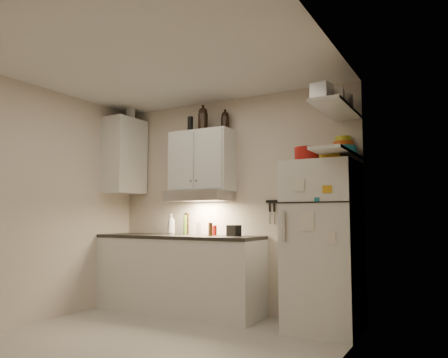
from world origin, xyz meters
The scene contains 36 objects.
floor centered at (0.00, 0.00, -0.01)m, with size 3.20×3.00×0.02m, color #BAB4AC.
ceiling centered at (0.00, 0.00, 2.61)m, with size 3.20×3.00×0.02m, color silver.
back_wall centered at (0.00, 1.51, 1.30)m, with size 3.20×0.02×2.60m, color beige.
left_wall centered at (-1.61, 0.00, 1.30)m, with size 0.02×3.00×2.60m, color beige.
right_wall centered at (1.61, 0.00, 1.30)m, with size 0.02×3.00×2.60m, color beige.
base_cabinet centered at (-0.55, 1.20, 0.44)m, with size 2.10×0.60×0.88m, color silver.
countertop centered at (-0.55, 1.20, 0.90)m, with size 2.10×0.62×0.04m, color black.
upper_cabinet centered at (-0.30, 1.33, 1.83)m, with size 0.80×0.33×0.75m, color silver.
side_cabinet centered at (-1.44, 1.20, 1.95)m, with size 0.33×0.55×1.00m, color silver.
range_hood centered at (-0.30, 1.27, 1.39)m, with size 0.76×0.46×0.12m, color silver.
fridge centered at (1.25, 1.16, 0.85)m, with size 0.70×0.68×1.70m, color silver.
shelf_hi centered at (1.45, 1.02, 2.20)m, with size 0.30×0.95×0.03m, color silver.
shelf_lo centered at (1.45, 1.02, 1.76)m, with size 0.30×0.95×0.03m, color silver.
knife_strip centered at (0.70, 1.49, 1.32)m, with size 0.42×0.02×0.03m, color black.
dutch_oven centered at (1.14, 1.03, 1.77)m, with size 0.25×0.25×0.14m, color #A51713.
book_stack centered at (1.41, 1.05, 1.74)m, with size 0.21×0.26×0.09m, color gold.
spice_jar centered at (1.34, 1.14, 1.74)m, with size 0.05×0.05×0.09m, color silver.
stock_pot centered at (1.44, 1.24, 2.30)m, with size 0.25×0.25×0.18m, color silver.
tin_a centered at (1.45, 0.97, 2.31)m, with size 0.18×0.17×0.18m, color #AAAAAD.
tin_b centered at (1.39, 0.72, 2.30)m, with size 0.17×0.17×0.17m, color #AAAAAD.
bowl_teal centered at (1.43, 1.38, 1.83)m, with size 0.27×0.27×0.11m, color #187285.
bowl_orange centered at (1.40, 1.47, 1.91)m, with size 0.21×0.21×0.06m, color #E15115.
bowl_yellow centered at (1.40, 1.47, 1.97)m, with size 0.17×0.17×0.05m, color gold.
plates centered at (1.38, 1.08, 1.80)m, with size 0.23×0.23×0.06m, color #187285.
growler_a centered at (-0.24, 1.26, 2.34)m, with size 0.12×0.12×0.28m, color black, non-canonical shape.
growler_b centered at (-0.02, 1.41, 2.32)m, with size 0.10×0.10×0.24m, color black, non-canonical shape.
thermos_a centered at (-0.34, 1.37, 2.30)m, with size 0.07×0.07×0.20m, color black.
thermos_b centered at (-0.47, 1.33, 2.30)m, with size 0.07×0.07×0.20m, color black.
side_jar centered at (-1.40, 1.27, 2.53)m, with size 0.12×0.12×0.16m, color silver.
soap_bottle centered at (-0.75, 1.32, 1.06)m, with size 0.11×0.11×0.29m, color silver.
pepper_mill centered at (-0.10, 1.20, 1.00)m, with size 0.05×0.05×0.15m, color brown.
oil_bottle centered at (-0.54, 1.33, 1.04)m, with size 0.05×0.05×0.24m, color #416519.
vinegar_bottle centered at (-0.54, 1.35, 1.06)m, with size 0.06×0.06×0.27m, color black.
clear_bottle centered at (-0.33, 1.31, 1.00)m, with size 0.06×0.06×0.17m, color silver.
red_jar centered at (-0.13, 1.36, 0.98)m, with size 0.06×0.06×0.12m, color #A51713.
caddy centered at (0.16, 1.29, 0.98)m, with size 0.15×0.11×0.13m, color black.
Camera 1 is at (2.53, -3.21, 1.14)m, focal length 35.00 mm.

